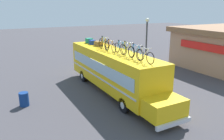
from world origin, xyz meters
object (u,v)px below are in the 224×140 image
object	(u,v)px
street_lamp	(146,42)
bus	(113,69)
rooftop_bicycle_3	(110,46)
luggage_bag_1	(89,41)
rooftop_bicycle_2	(104,44)
luggage_bag_2	(92,42)
rooftop_bicycle_5	(127,50)
luggage_bag_3	(98,44)
rooftop_bicycle_1	(104,43)
rooftop_bicycle_6	(136,53)
rooftop_bicycle_4	(121,48)
rooftop_bicycle_7	(145,56)
trash_bin	(24,99)

from	to	relation	value
street_lamp	bus	bearing A→B (deg)	-64.78
rooftop_bicycle_3	street_lamp	bearing A→B (deg)	113.04
luggage_bag_1	rooftop_bicycle_2	xyz separation A→B (m)	(3.53, -0.29, 0.18)
luggage_bag_2	rooftop_bicycle_5	distance (m)	5.53
luggage_bag_3	rooftop_bicycle_1	bearing A→B (deg)	10.50
rooftop_bicycle_6	bus	bearing A→B (deg)	-179.53
luggage_bag_2	rooftop_bicycle_1	xyz separation A→B (m)	(1.70, 0.27, 0.18)
bus	rooftop_bicycle_4	size ratio (longest dim) A/B	7.28
luggage_bag_2	rooftop_bicycle_7	world-z (taller)	rooftop_bicycle_7
bus	rooftop_bicycle_6	size ratio (longest dim) A/B	6.91
rooftop_bicycle_5	street_lamp	distance (m)	6.09
rooftop_bicycle_2	trash_bin	bearing A→B (deg)	-85.96
luggage_bag_2	rooftop_bicycle_4	xyz separation A→B (m)	(4.56, 0.12, 0.20)
luggage_bag_2	rooftop_bicycle_6	world-z (taller)	rooftop_bicycle_6
rooftop_bicycle_4	street_lamp	world-z (taller)	street_lamp
luggage_bag_3	rooftop_bicycle_6	distance (m)	5.51
rooftop_bicycle_6	street_lamp	xyz separation A→B (m)	(-4.93, 4.52, -0.27)
luggage_bag_2	rooftop_bicycle_2	xyz separation A→B (m)	(2.65, -0.22, 0.20)
rooftop_bicycle_1	luggage_bag_2	bearing A→B (deg)	-171.06
street_lamp	luggage_bag_2	bearing A→B (deg)	-108.22
bus	rooftop_bicycle_3	xyz separation A→B (m)	(-0.13, -0.19, 1.71)
rooftop_bicycle_5	luggage_bag_1	bearing A→B (deg)	179.78
rooftop_bicycle_6	trash_bin	world-z (taller)	rooftop_bicycle_6
luggage_bag_1	rooftop_bicycle_5	bearing A→B (deg)	-0.22
rooftop_bicycle_5	trash_bin	world-z (taller)	rooftop_bicycle_5
rooftop_bicycle_2	street_lamp	xyz separation A→B (m)	(-1.13, 4.83, -0.27)
rooftop_bicycle_2	rooftop_bicycle_3	world-z (taller)	rooftop_bicycle_2
rooftop_bicycle_5	luggage_bag_3	bearing A→B (deg)	178.93
bus	rooftop_bicycle_7	world-z (taller)	rooftop_bicycle_7
luggage_bag_2	rooftop_bicycle_6	distance (m)	6.45
rooftop_bicycle_4	street_lamp	size ratio (longest dim) A/B	0.31
luggage_bag_3	rooftop_bicycle_7	bearing A→B (deg)	-0.93
rooftop_bicycle_4	luggage_bag_2	bearing A→B (deg)	-178.43
luggage_bag_2	rooftop_bicycle_7	bearing A→B (deg)	0.15
street_lamp	rooftop_bicycle_3	bearing A→B (deg)	-66.96
luggage_bag_1	luggage_bag_3	bearing A→B (deg)	1.91
rooftop_bicycle_5	rooftop_bicycle_7	bearing A→B (deg)	-0.62
luggage_bag_3	rooftop_bicycle_3	bearing A→B (deg)	-5.46
street_lamp	rooftop_bicycle_1	bearing A→B (deg)	-87.67
luggage_bag_1	rooftop_bicycle_7	distance (m)	8.34
bus	luggage_bag_3	xyz separation A→B (m)	(-2.72, 0.06, 1.54)
rooftop_bicycle_7	luggage_bag_1	bearing A→B (deg)	179.69
bus	luggage_bag_2	bearing A→B (deg)	-178.92
trash_bin	luggage_bag_2	bearing A→B (deg)	116.24
bus	luggage_bag_2	distance (m)	3.97
rooftop_bicycle_3	rooftop_bicycle_2	bearing A→B (deg)	-173.59
luggage_bag_2	rooftop_bicycle_5	world-z (taller)	rooftop_bicycle_5
luggage_bag_1	rooftop_bicycle_2	bearing A→B (deg)	-4.64
luggage_bag_1	trash_bin	distance (m)	7.98
luggage_bag_1	trash_bin	bearing A→B (deg)	-57.92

